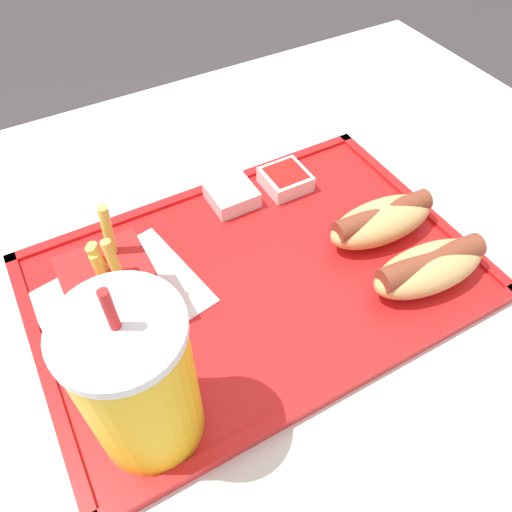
% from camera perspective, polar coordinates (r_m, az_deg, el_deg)
% --- Properties ---
extents(ground_plane, '(8.00, 8.00, 0.00)m').
position_cam_1_polar(ground_plane, '(1.21, -0.95, -27.24)').
color(ground_plane, '#383333').
extents(dining_table, '(1.13, 0.87, 0.76)m').
position_cam_1_polar(dining_table, '(0.85, -1.29, -21.17)').
color(dining_table, beige).
rests_on(dining_table, ground_plane).
extents(food_tray, '(0.45, 0.30, 0.01)m').
position_cam_1_polar(food_tray, '(0.52, 0.00, -2.49)').
color(food_tray, red).
rests_on(food_tray, dining_table).
extents(paper_napkin, '(0.17, 0.15, 0.00)m').
position_cam_1_polar(paper_napkin, '(0.52, -15.23, -4.78)').
color(paper_napkin, white).
rests_on(paper_napkin, food_tray).
extents(soda_cup, '(0.09, 0.09, 0.18)m').
position_cam_1_polar(soda_cup, '(0.38, -13.35, -13.89)').
color(soda_cup, gold).
rests_on(soda_cup, food_tray).
extents(hot_dog_far, '(0.13, 0.06, 0.04)m').
position_cam_1_polar(hot_dog_far, '(0.52, 19.18, -1.23)').
color(hot_dog_far, tan).
rests_on(hot_dog_far, food_tray).
extents(hot_dog_near, '(0.13, 0.06, 0.04)m').
position_cam_1_polar(hot_dog_near, '(0.55, 14.14, 3.96)').
color(hot_dog_near, tan).
rests_on(hot_dog_near, food_tray).
extents(fries_carton, '(0.08, 0.06, 0.12)m').
position_cam_1_polar(fries_carton, '(0.48, -16.17, -3.56)').
color(fries_carton, red).
rests_on(fries_carton, food_tray).
extents(sauce_cup_mayo, '(0.05, 0.05, 0.02)m').
position_cam_1_polar(sauce_cup_mayo, '(0.59, -2.80, 7.04)').
color(sauce_cup_mayo, silver).
rests_on(sauce_cup_mayo, food_tray).
extents(sauce_cup_ketchup, '(0.05, 0.05, 0.02)m').
position_cam_1_polar(sauce_cup_ketchup, '(0.61, 3.39, 8.78)').
color(sauce_cup_ketchup, silver).
rests_on(sauce_cup_ketchup, food_tray).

